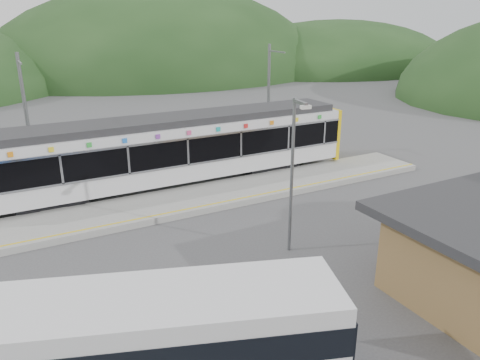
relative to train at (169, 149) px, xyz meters
name	(u,v)px	position (x,y,z in m)	size (l,w,h in m)	color
ground	(233,226)	(0.67, -6.00, -2.06)	(120.00, 120.00, 0.00)	#4C4C4F
hills	(285,171)	(6.86, -0.71, -2.06)	(146.00, 149.00, 26.00)	#1E3D19
platform	(202,198)	(0.67, -2.70, -1.91)	(26.00, 3.20, 0.30)	#9E9E99
yellow_line	(214,204)	(0.67, -4.00, -1.76)	(26.00, 0.10, 0.01)	yellow
train	(169,149)	(0.00, 0.00, 0.00)	(20.44, 3.01, 3.74)	black
catenary_mast_west	(28,122)	(-6.33, 2.56, 1.58)	(0.18, 1.80, 7.00)	slate
catenary_mast_east	(269,99)	(7.67, 2.56, 1.58)	(0.18, 1.80, 7.00)	slate
bus	(119,354)	(-6.16, -13.44, -0.71)	(10.48, 5.62, 2.80)	blue
lamp_post	(294,164)	(1.55, -9.12, 1.48)	(0.38, 1.07, 5.94)	slate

